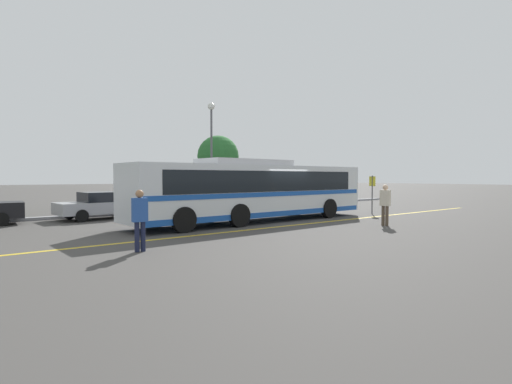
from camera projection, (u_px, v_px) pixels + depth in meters
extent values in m
plane|color=#423F3D|center=(278.00, 221.00, 19.45)|extent=(220.00, 220.00, 0.00)
cube|color=gold|center=(287.00, 226.00, 17.40)|extent=(32.79, 0.20, 0.01)
cube|color=#99999E|center=(184.00, 210.00, 24.74)|extent=(40.79, 0.36, 0.15)
cube|color=silver|center=(256.00, 190.00, 19.06)|extent=(12.85, 2.78, 2.36)
cube|color=black|center=(256.00, 181.00, 19.04)|extent=(11.06, 2.77, 0.94)
cube|color=#194CA5|center=(256.00, 193.00, 19.07)|extent=(12.59, 2.81, 0.20)
cube|color=#194CA5|center=(256.00, 212.00, 19.10)|extent=(12.59, 2.80, 0.24)
cube|color=black|center=(340.00, 187.00, 23.18)|extent=(0.10, 2.16, 1.69)
cube|color=black|center=(341.00, 170.00, 23.14)|extent=(0.08, 1.72, 0.24)
cube|color=silver|center=(246.00, 162.00, 18.60)|extent=(4.52, 2.08, 0.27)
cube|color=black|center=(343.00, 204.00, 23.40)|extent=(0.09, 1.84, 0.04)
cube|color=black|center=(343.00, 207.00, 23.41)|extent=(0.09, 1.84, 0.04)
cylinder|color=black|center=(296.00, 206.00, 22.55)|extent=(1.01, 0.31, 1.00)
cylinder|color=black|center=(329.00, 208.00, 20.74)|extent=(1.01, 0.31, 1.00)
cylinder|color=black|center=(209.00, 212.00, 18.77)|extent=(1.01, 0.31, 1.00)
cylinder|color=black|center=(239.00, 215.00, 16.96)|extent=(1.01, 0.31, 1.00)
cylinder|color=black|center=(156.00, 215.00, 17.04)|extent=(1.01, 0.31, 1.00)
cylinder|color=black|center=(184.00, 220.00, 15.24)|extent=(1.01, 0.31, 1.00)
cylinder|color=black|center=(1.00, 216.00, 18.62)|extent=(0.61, 0.25, 0.60)
cylinder|color=black|center=(1.00, 219.00, 17.28)|extent=(0.61, 0.25, 0.60)
cube|color=#9E9EA3|center=(103.00, 207.00, 20.39)|extent=(4.54, 2.20, 0.58)
cube|color=black|center=(101.00, 197.00, 20.30)|extent=(1.96, 1.81, 0.49)
cylinder|color=black|center=(122.00, 210.00, 22.01)|extent=(0.61, 0.24, 0.60)
cylinder|color=black|center=(137.00, 212.00, 20.64)|extent=(0.61, 0.24, 0.60)
cylinder|color=black|center=(69.00, 213.00, 20.17)|extent=(0.61, 0.24, 0.60)
cylinder|color=black|center=(82.00, 216.00, 18.80)|extent=(0.61, 0.24, 0.60)
cylinder|color=brown|center=(383.00, 216.00, 17.46)|extent=(0.14, 0.14, 0.87)
cylinder|color=brown|center=(387.00, 216.00, 17.35)|extent=(0.14, 0.14, 0.87)
cube|color=beige|center=(385.00, 198.00, 17.38)|extent=(0.30, 0.46, 0.69)
sphere|color=beige|center=(385.00, 187.00, 17.36)|extent=(0.24, 0.24, 0.24)
cylinder|color=#191E38|center=(137.00, 237.00, 11.33)|extent=(0.14, 0.14, 0.86)
cylinder|color=#191E38|center=(143.00, 236.00, 11.42)|extent=(0.14, 0.14, 0.86)
cube|color=#264C99|center=(140.00, 210.00, 11.34)|extent=(0.44, 0.26, 0.68)
sphere|color=#9E704C|center=(140.00, 194.00, 11.33)|extent=(0.23, 0.23, 0.23)
cylinder|color=#59595E|center=(372.00, 195.00, 23.05)|extent=(0.07, 0.07, 2.22)
cube|color=yellow|center=(372.00, 181.00, 23.02)|extent=(0.04, 0.40, 0.56)
cylinder|color=#59595E|center=(212.00, 160.00, 26.59)|extent=(0.14, 0.14, 6.59)
sphere|color=silver|center=(211.00, 106.00, 26.45)|extent=(0.48, 0.48, 0.48)
cylinder|color=#513823|center=(218.00, 189.00, 29.18)|extent=(0.28, 0.28, 2.52)
sphere|color=#28662D|center=(218.00, 156.00, 29.09)|extent=(3.02, 3.02, 3.02)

